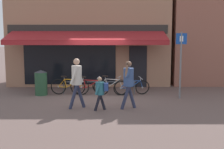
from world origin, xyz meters
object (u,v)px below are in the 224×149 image
Objects in this scene: pedestrian_adult at (129,79)px; pedestrian_second_adult at (77,78)px; bicycle_silver at (111,86)px; litter_bin at (41,83)px; bicycle_red at (89,87)px; bicycle_blue at (132,87)px; parking_sign at (181,58)px; pedestrian_child at (101,90)px; bicycle_orange at (70,86)px.

pedestrian_second_adult is at bearing -2.39° from pedestrian_adult.
litter_bin is at bearing -159.72° from bicycle_silver.
bicycle_red is 1.85m from bicycle_blue.
parking_sign reaches higher than bicycle_red.
bicycle_red is at bearing -76.96° from pedestrian_child.
pedestrian_second_adult is (-1.81, 0.07, 0.05)m from pedestrian_adult.
pedestrian_adult is 0.95× the size of pedestrian_second_adult.
bicycle_silver is 2.80m from pedestrian_second_adult.
litter_bin is (-3.65, 2.42, -0.48)m from pedestrian_adult.
bicycle_silver is at bearing 16.87° from bicycle_red.
litter_bin is (-2.10, 0.00, 0.19)m from bicycle_red.
bicycle_red is 2.10m from litter_bin.
pedestrian_adult is at bearing -39.78° from bicycle_orange.
parking_sign is (3.20, 1.94, 0.94)m from pedestrian_child.
parking_sign reaches higher than bicycle_blue.
bicycle_orange is 1.01× the size of pedestrian_adult.
pedestrian_second_adult is 1.61× the size of litter_bin.
bicycle_red is 4.07m from parking_sign.
bicycle_blue is (1.85, 0.00, -0.02)m from bicycle_red.
pedestrian_child is at bearing -44.63° from litter_bin.
bicycle_orange is 1.55× the size of litter_bin.
bicycle_orange is 0.63× the size of parking_sign.
bicycle_silver is at bearing 164.31° from parking_sign.
bicycle_blue is at bearing 11.70° from bicycle_red.
pedestrian_adult is 0.62× the size of parking_sign.
pedestrian_child reaches higher than bicycle_red.
pedestrian_second_adult is at bearing -143.94° from bicycle_blue.
pedestrian_adult is 1.82m from pedestrian_second_adult.
litter_bin is (-1.84, 2.34, -0.53)m from pedestrian_second_adult.
litter_bin reaches higher than bicycle_silver.
bicycle_blue is at bearing 159.63° from parking_sign.
parking_sign is (4.65, -0.81, 1.28)m from bicycle_orange.
litter_bin reaches higher than bicycle_blue.
pedestrian_adult is 1.54× the size of litter_bin.
pedestrian_second_adult is at bearing -51.93° from litter_bin.
pedestrian_adult is (1.56, -2.41, 0.67)m from bicycle_red.
pedestrian_adult is (-0.30, -2.42, 0.69)m from bicycle_blue.
bicycle_red is 1.57× the size of litter_bin.
bicycle_orange is at bearing 4.33° from litter_bin.
bicycle_silver is at bearing -122.30° from pedestrian_second_adult.
bicycle_red is (0.86, -0.09, -0.01)m from bicycle_orange.
bicycle_red is 1.48× the size of pedestrian_child.
pedestrian_adult is 1.04m from pedestrian_child.
bicycle_orange is 1.47× the size of pedestrian_child.
bicycle_red is 0.97× the size of pedestrian_second_adult.
parking_sign is (1.94, -0.72, 1.31)m from bicycle_blue.
pedestrian_adult reaches higher than bicycle_orange.
bicycle_orange is 2.61m from pedestrian_second_adult.
bicycle_silver reaches higher than bicycle_orange.
pedestrian_adult is 4.40m from litter_bin.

